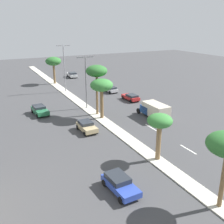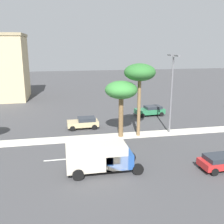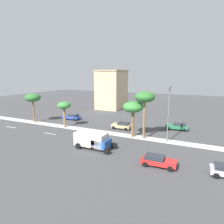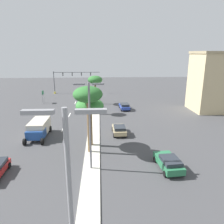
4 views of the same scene
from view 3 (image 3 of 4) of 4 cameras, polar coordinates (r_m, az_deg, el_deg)
ground_plane at (r=36.16m, az=4.82°, el=-6.89°), size 160.00×160.00×0.00m
median_curb at (r=34.06m, az=21.67°, el=-8.68°), size 1.80×94.12×0.12m
lane_stripe_rear at (r=46.96m, az=-26.86°, el=-3.88°), size 0.20×2.80×0.01m
lane_stripe_far at (r=39.22m, az=-17.28°, el=-5.93°), size 0.20×2.80×0.01m
lane_stripe_right at (r=34.53m, az=-7.63°, el=-7.81°), size 0.20×2.80×0.01m
commercial_building at (r=63.86m, az=-0.12°, el=6.47°), size 9.51×7.77×12.16m
palm_tree_right at (r=48.05m, az=-21.70°, el=3.72°), size 3.42×3.42×6.59m
palm_tree_near at (r=42.00m, az=-13.52°, el=1.55°), size 2.74×2.74×5.30m
palm_tree_outboard at (r=34.39m, az=6.06°, el=1.19°), size 3.52×3.52×6.26m
palm_tree_left at (r=33.43m, az=9.33°, el=4.02°), size 3.39×3.39×8.08m
street_lamp_left at (r=33.11m, az=15.87°, el=0.79°), size 2.90×0.24×9.01m
sedan_green_center at (r=41.88m, az=18.17°, el=-3.84°), size 2.31×4.37×1.41m
sedan_tan_far at (r=40.45m, az=2.85°, el=-3.85°), size 2.02×3.85×1.37m
sedan_red_left at (r=25.39m, az=12.98°, el=-13.38°), size 2.03×4.21×1.27m
sedan_blue_trailing at (r=49.59m, az=-11.41°, el=-1.29°), size 2.16×4.32×1.38m
box_truck at (r=30.08m, az=-5.29°, el=-7.99°), size 2.58×6.06×2.39m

